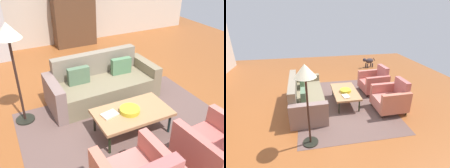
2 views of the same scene
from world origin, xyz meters
TOP-DOWN VIEW (x-y plane):
  - ground_plane at (0.00, 0.00)m, footprint 11.26×11.26m
  - area_rug at (-0.08, -0.78)m, footprint 3.40×2.60m
  - couch at (-0.08, 0.36)m, footprint 2.13×0.97m
  - coffee_table at (-0.08, -0.83)m, footprint 1.20×0.70m
  - armchair_left at (-0.67, -1.99)m, footprint 0.82×0.82m
  - armchair_right at (0.53, -1.99)m, footprint 0.85×0.85m
  - fruit_bowl at (-0.12, -0.83)m, footprint 0.32×0.32m
  - book_stack at (-0.44, -0.77)m, footprint 0.28×0.21m
  - floor_lamp at (-1.58, 0.25)m, footprint 0.40×0.40m
  - dog at (3.14, -2.74)m, footprint 0.34×0.70m

SIDE VIEW (x-z plane):
  - ground_plane at x=0.00m, z-range 0.00..0.00m
  - area_rug at x=-0.08m, z-range 0.00..0.01m
  - couch at x=-0.08m, z-range -0.14..0.72m
  - dog at x=3.14m, z-range 0.08..0.55m
  - armchair_left at x=-0.67m, z-range -0.10..0.78m
  - armchair_right at x=0.53m, z-range -0.10..0.78m
  - coffee_table at x=-0.08m, z-range 0.17..0.57m
  - book_stack at x=-0.44m, z-range 0.40..0.43m
  - fruit_bowl at x=-0.12m, z-range 0.40..0.47m
  - floor_lamp at x=-1.58m, z-range 0.58..2.30m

